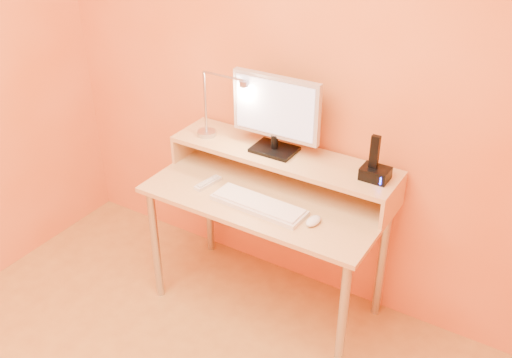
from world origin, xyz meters
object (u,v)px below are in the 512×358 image
Objects in this scene: lamp_base at (207,133)px; phone_dock at (375,174)px; keyboard at (259,205)px; mouse at (313,221)px; remote_control at (208,183)px; monitor_panel at (276,107)px.

phone_dock reaches higher than lamp_base.
mouse is (0.29, 0.01, 0.01)m from keyboard.
keyboard is at bearing 1.82° from remote_control.
mouse is at bearing 4.67° from keyboard.
phone_dock is at bearing 33.13° from keyboard.
lamp_base reaches higher than keyboard.
mouse is at bearing -38.45° from monitor_panel.
keyboard is (0.07, -0.29, -0.39)m from monitor_panel.
lamp_base is at bearing 134.87° from remote_control.
mouse reaches higher than keyboard.
mouse is at bearing 6.31° from remote_control.
monitor_panel reaches higher than keyboard.
phone_dock is (0.54, -0.01, -0.21)m from monitor_panel.
phone_dock is at bearing 1.83° from lamp_base.
phone_dock reaches higher than remote_control.
monitor_panel is 3.58× the size of phone_dock.
phone_dock is 0.36m from mouse.
remote_control is at bearing 174.96° from keyboard.
lamp_base is at bearing -175.48° from monitor_panel.
keyboard is at bearing -149.06° from phone_dock.
phone_dock is at bearing 25.61° from remote_control.
lamp_base is at bearing 168.79° from mouse.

